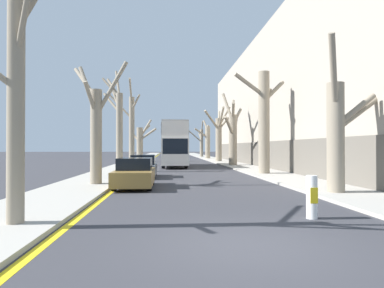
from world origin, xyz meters
TOP-DOWN VIEW (x-y plane):
  - ground_plane at (0.00, 0.00)m, footprint 300.00×300.00m
  - sidewalk_left at (-5.82, 50.00)m, footprint 3.19×120.00m
  - sidewalk_right at (5.82, 50.00)m, footprint 3.19×120.00m
  - building_facade_right at (12.41, 29.86)m, footprint 10.08×47.98m
  - kerb_line_stripe at (-4.05, 50.00)m, footprint 0.24×120.00m
  - street_tree_left_0 at (-5.26, 1.86)m, footprint 4.65×4.33m
  - street_tree_left_1 at (-5.25, 11.05)m, footprint 3.41×3.48m
  - street_tree_left_2 at (-5.52, 21.10)m, footprint 1.83×1.73m
  - street_tree_left_3 at (-5.50, 30.62)m, footprint 3.63×3.18m
  - street_tree_left_4 at (-5.28, 40.83)m, footprint 4.06×3.57m
  - street_tree_right_0 at (5.45, 6.90)m, footprint 3.17×2.16m
  - street_tree_right_1 at (5.31, 17.29)m, footprint 3.86×1.41m
  - street_tree_right_2 at (5.28, 28.89)m, footprint 2.64×4.40m
  - street_tree_right_3 at (5.35, 39.03)m, footprint 3.89×5.16m
  - street_tree_right_4 at (5.17, 50.98)m, footprint 2.72×2.01m
  - street_tree_right_5 at (5.17, 61.56)m, footprint 4.60×2.53m
  - double_decker_bus at (-0.90, 28.33)m, footprint 2.49×10.37m
  - parked_car_0 at (-3.17, 10.14)m, footprint 1.82×4.12m
  - parked_car_1 at (-3.17, 15.94)m, footprint 1.71×4.10m
  - traffic_bollard at (2.40, 2.43)m, footprint 0.30×0.31m

SIDE VIEW (x-z plane):
  - ground_plane at x=0.00m, z-range 0.00..0.00m
  - kerb_line_stripe at x=-4.05m, z-range 0.00..0.01m
  - sidewalk_left at x=-5.82m, z-range 0.00..0.12m
  - sidewalk_right at x=5.82m, z-range 0.00..0.12m
  - traffic_bollard at x=2.40m, z-range 0.00..1.19m
  - parked_car_0 at x=-3.17m, z-range -0.04..1.41m
  - parked_car_1 at x=-3.17m, z-range -0.05..1.43m
  - double_decker_bus at x=-0.90m, z-range 0.29..4.72m
  - street_tree_right_0 at x=5.45m, z-range -0.54..5.76m
  - street_tree_left_4 at x=-5.28m, z-range -0.23..5.77m
  - street_tree_left_1 at x=-5.25m, z-range -0.24..6.32m
  - street_tree_right_4 at x=5.17m, z-range -0.21..6.47m
  - street_tree_right_5 at x=5.17m, z-range -0.45..6.76m
  - street_tree_right_2 at x=5.28m, z-range -0.53..7.34m
  - street_tree_left_0 at x=-5.26m, z-range -0.30..7.58m
  - street_tree_right_3 at x=5.35m, z-range -0.11..7.40m
  - street_tree_left_2 at x=-5.52m, z-range -0.39..7.97m
  - street_tree_right_1 at x=5.31m, z-range 0.23..7.62m
  - street_tree_left_3 at x=-5.50m, z-range -0.40..8.70m
  - building_facade_right at x=12.41m, z-range -0.01..13.27m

